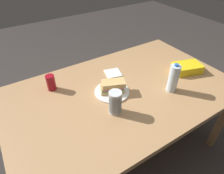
% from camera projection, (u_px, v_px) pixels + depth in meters
% --- Properties ---
extents(ground_plane, '(8.00, 8.00, 0.00)m').
position_uv_depth(ground_plane, '(120.00, 147.00, 1.92)').
color(ground_plane, '#383330').
extents(dining_table, '(1.73, 1.07, 0.73)m').
position_uv_depth(dining_table, '(122.00, 97.00, 1.52)').
color(dining_table, tan).
rests_on(dining_table, ground_plane).
extents(paper_plate, '(0.26, 0.26, 0.01)m').
position_uv_depth(paper_plate, '(112.00, 92.00, 1.44)').
color(paper_plate, white).
rests_on(paper_plate, dining_table).
extents(sandwich, '(0.21, 0.15, 0.08)m').
position_uv_depth(sandwich, '(112.00, 86.00, 1.42)').
color(sandwich, '#DBB26B').
rests_on(sandwich, paper_plate).
extents(soda_can_red, '(0.07, 0.07, 0.12)m').
position_uv_depth(soda_can_red, '(51.00, 83.00, 1.44)').
color(soda_can_red, maroon).
rests_on(soda_can_red, dining_table).
extents(chip_bag, '(0.26, 0.21, 0.07)m').
position_uv_depth(chip_bag, '(187.00, 68.00, 1.65)').
color(chip_bag, yellow).
rests_on(chip_bag, dining_table).
extents(water_bottle_tall, '(0.07, 0.07, 0.23)m').
position_uv_depth(water_bottle_tall, '(173.00, 78.00, 1.40)').
color(water_bottle_tall, silver).
rests_on(water_bottle_tall, dining_table).
extents(plastic_cup_stack, '(0.08, 0.08, 0.17)m').
position_uv_depth(plastic_cup_stack, '(115.00, 102.00, 1.23)').
color(plastic_cup_stack, silver).
rests_on(plastic_cup_stack, dining_table).
extents(paper_napkin, '(0.16, 0.16, 0.01)m').
position_uv_depth(paper_napkin, '(113.00, 73.00, 1.64)').
color(paper_napkin, white).
rests_on(paper_napkin, dining_table).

